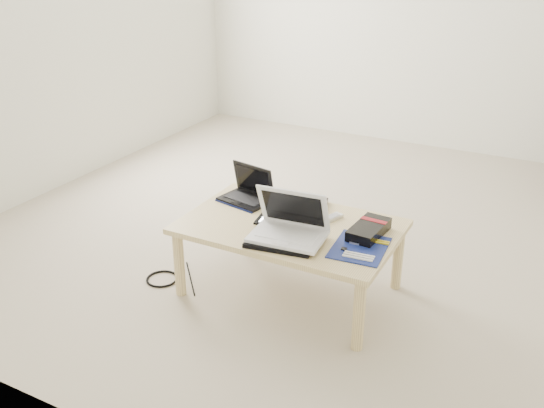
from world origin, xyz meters
The scene contains 13 objects.
ground centered at (0.00, 0.00, 0.00)m, with size 4.00×4.00×0.00m, color #B9AD96.
coffee_table centered at (0.20, -0.76, 0.35)m, with size 1.10×0.70×0.40m.
book centered at (0.17, -0.57, 0.41)m, with size 0.33×0.30×0.03m.
netbook centered at (-0.15, -0.60, 0.44)m, with size 0.31×0.25×0.20m.
tablet centered at (0.13, -0.75, 0.41)m, with size 0.25×0.20×0.01m.
remote centered at (0.35, -0.65, 0.41)m, with size 0.12×0.22×0.02m.
neoprene_sleeve centered at (0.26, -0.96, 0.41)m, with size 0.33×0.24×0.02m, color black.
white_laptop centered at (0.27, -0.91, 0.47)m, with size 0.38×0.28×0.24m.
motherboard centered at (0.61, -0.84, 0.40)m, with size 0.27×0.33×0.01m.
gpu_box centered at (0.60, -0.69, 0.43)m, with size 0.15×0.28×0.06m.
cable_coil centered at (0.08, -0.79, 0.41)m, with size 0.10×0.10×0.01m, color black.
floor_cable_coil centered at (-0.48, -1.00, 0.01)m, with size 0.18×0.18×0.01m, color black.
floor_cable_trail centered at (-0.34, -0.91, 0.00)m, with size 0.01×0.01×0.36m, color black.
Camera 1 is at (1.42, -3.29, 1.79)m, focal length 40.00 mm.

